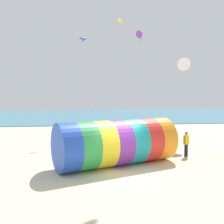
% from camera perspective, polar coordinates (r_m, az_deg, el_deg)
% --- Properties ---
extents(ground_plane, '(120.00, 120.00, 0.00)m').
position_cam_1_polar(ground_plane, '(13.92, 2.24, -13.42)').
color(ground_plane, beige).
extents(sea, '(120.00, 40.00, 0.10)m').
position_cam_1_polar(sea, '(54.58, -5.42, -0.64)').
color(sea, teal).
rests_on(sea, ground).
extents(giant_inflatable_tube, '(7.66, 4.97, 2.68)m').
position_cam_1_polar(giant_inflatable_tube, '(14.87, 1.16, -6.99)').
color(giant_inflatable_tube, blue).
rests_on(giant_inflatable_tube, ground).
extents(kite_handler, '(0.42, 0.34, 1.69)m').
position_cam_1_polar(kite_handler, '(17.77, 16.61, -6.97)').
color(kite_handler, black).
rests_on(kite_handler, ground).
extents(kite_yellow_parafoil, '(0.99, 1.30, 0.63)m').
position_cam_1_polar(kite_yellow_parafoil, '(31.19, 1.88, 20.00)').
color(kite_yellow_parafoil, yellow).
extents(kite_white_delta, '(1.37, 1.54, 2.27)m').
position_cam_1_polar(kite_white_delta, '(23.64, 15.77, 10.58)').
color(kite_white_delta, white).
extents(kite_purple_delta, '(1.45, 1.43, 1.77)m').
position_cam_1_polar(kite_purple_delta, '(30.41, 6.63, 17.43)').
color(kite_purple_delta, purple).
extents(kite_blue_parafoil, '(0.81, 0.56, 0.38)m').
position_cam_1_polar(kite_blue_parafoil, '(25.69, -6.68, 16.30)').
color(kite_blue_parafoil, blue).
extents(bystander_near_water, '(0.29, 0.40, 1.62)m').
position_cam_1_polar(bystander_near_water, '(22.27, -1.17, -4.79)').
color(bystander_near_water, black).
rests_on(bystander_near_water, ground).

